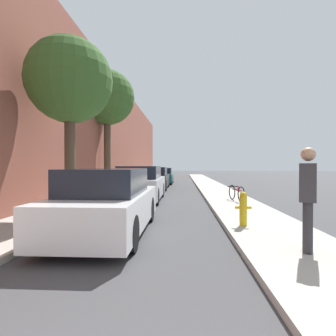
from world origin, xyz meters
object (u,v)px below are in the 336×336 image
at_px(street_tree_far, 107,99).
at_px(fire_hydrant, 243,208).
at_px(parked_car_teal, 162,176).
at_px(pedestrian, 308,193).
at_px(parked_car_black, 154,179).
at_px(bicycle, 236,193).
at_px(parked_car_silver, 141,184).
at_px(parked_car_white, 108,203).
at_px(street_tree_near, 70,82).

distance_m(street_tree_far, fire_hydrant, 11.53).
height_order(parked_car_teal, pedestrian, pedestrian).
height_order(street_tree_far, pedestrian, street_tree_far).
bearing_deg(parked_car_teal, fire_hydrant, -78.91).
distance_m(parked_car_black, street_tree_far, 5.76).
distance_m(street_tree_far, bicycle, 9.19).
bearing_deg(parked_car_teal, pedestrian, -78.05).
bearing_deg(street_tree_far, bicycle, -33.41).
bearing_deg(fire_hydrant, parked_car_silver, 121.99).
bearing_deg(parked_car_teal, parked_car_silver, -90.63).
bearing_deg(bicycle, fire_hydrant, -111.79).
xyz_separation_m(parked_car_white, bicycle, (3.84, 4.91, -0.26)).
height_order(pedestrian, bicycle, pedestrian).
relative_size(parked_car_black, street_tree_far, 0.65).
bearing_deg(fire_hydrant, parked_car_teal, 101.09).
bearing_deg(bicycle, parked_car_black, 108.88).
xyz_separation_m(parked_car_white, parked_car_teal, (-0.04, 16.49, -0.05)).
xyz_separation_m(parked_car_black, street_tree_near, (-1.49, -9.64, 3.33)).
bearing_deg(parked_car_black, street_tree_far, -137.53).
distance_m(parked_car_white, fire_hydrant, 3.15).
height_order(parked_car_teal, street_tree_far, street_tree_far).
bearing_deg(street_tree_near, street_tree_far, 97.58).
relative_size(parked_car_teal, street_tree_near, 0.77).
bearing_deg(street_tree_far, street_tree_near, -82.42).
xyz_separation_m(fire_hydrant, pedestrian, (0.64, -1.86, 0.55)).
height_order(parked_car_white, street_tree_near, street_tree_near).
bearing_deg(parked_car_silver, fire_hydrant, -58.01).
xyz_separation_m(street_tree_near, fire_hydrant, (4.77, -1.38, -3.48)).
xyz_separation_m(street_tree_near, pedestrian, (5.41, -3.23, -2.93)).
xyz_separation_m(pedestrian, bicycle, (0.08, 6.34, -0.65)).
bearing_deg(street_tree_near, parked_car_teal, 83.70).
bearing_deg(pedestrian, parked_car_black, 42.47).
height_order(street_tree_far, bicycle, street_tree_far).
height_order(fire_hydrant, bicycle, fire_hydrant).
bearing_deg(bicycle, street_tree_far, 133.98).
distance_m(parked_car_black, fire_hydrant, 11.49).
bearing_deg(parked_car_teal, parked_car_black, -91.47).
xyz_separation_m(parked_car_silver, parked_car_teal, (0.12, 10.83, -0.08)).
distance_m(parked_car_black, pedestrian, 13.46).
height_order(street_tree_near, street_tree_far, street_tree_far).
bearing_deg(fire_hydrant, street_tree_far, 123.31).
bearing_deg(parked_car_white, fire_hydrant, 7.84).
distance_m(parked_car_white, parked_car_teal, 16.49).
bearing_deg(parked_car_silver, street_tree_far, 125.20).
distance_m(parked_car_silver, pedestrian, 8.11).
bearing_deg(fire_hydrant, bicycle, 80.82).
xyz_separation_m(parked_car_silver, street_tree_far, (-2.48, 3.52, 4.65)).
xyz_separation_m(parked_car_teal, pedestrian, (3.79, -17.92, 0.44)).
bearing_deg(parked_car_black, parked_car_teal, 88.53).
height_order(parked_car_black, street_tree_near, street_tree_near).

